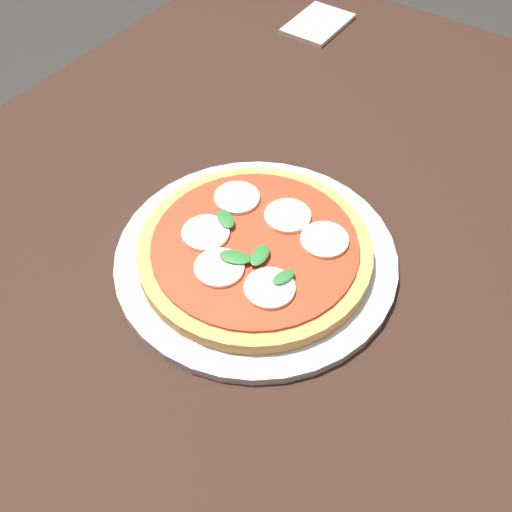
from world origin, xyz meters
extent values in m
cube|color=black|center=(0.00, 0.00, 0.75)|extent=(1.60, 1.01, 0.04)
cube|color=black|center=(0.72, 0.43, 0.36)|extent=(0.07, 0.07, 0.73)
cylinder|color=silver|center=(0.09, -0.02, 0.78)|extent=(0.36, 0.36, 0.01)
cylinder|color=tan|center=(0.09, -0.02, 0.79)|extent=(0.29, 0.29, 0.02)
cylinder|color=#B7381E|center=(0.09, -0.02, 0.80)|extent=(0.26, 0.26, 0.00)
cylinder|color=#F4EACC|center=(0.15, -0.03, 0.81)|extent=(0.06, 0.06, 0.00)
cylinder|color=#F4EACC|center=(0.14, 0.04, 0.81)|extent=(0.06, 0.06, 0.00)
cylinder|color=#F4EACC|center=(0.07, 0.04, 0.81)|extent=(0.06, 0.06, 0.00)
cylinder|color=#F4EACC|center=(0.03, -0.01, 0.81)|extent=(0.06, 0.06, 0.00)
cylinder|color=#F4EACC|center=(0.04, -0.08, 0.81)|extent=(0.06, 0.06, 0.00)
cylinder|color=#F4EACC|center=(0.14, -0.09, 0.81)|extent=(0.06, 0.06, 0.00)
ellipsoid|color=#286B2D|center=(0.06, -0.08, 0.81)|extent=(0.03, 0.02, 0.00)
ellipsoid|color=#286B2D|center=(0.10, 0.03, 0.81)|extent=(0.03, 0.04, 0.00)
ellipsoid|color=#286B2D|center=(0.07, -0.04, 0.81)|extent=(0.04, 0.03, 0.00)
ellipsoid|color=#286B2D|center=(0.05, -0.02, 0.81)|extent=(0.03, 0.04, 0.00)
cube|color=white|center=(0.63, 0.22, 0.77)|extent=(0.13, 0.09, 0.01)
camera|label=1|loc=(-0.33, -0.32, 1.38)|focal=44.07mm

